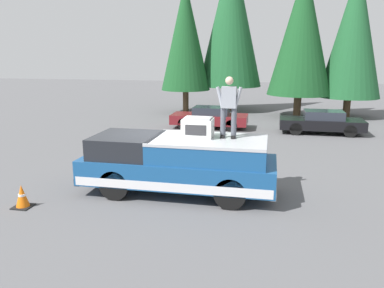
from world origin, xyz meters
TOP-DOWN VIEW (x-y plane):
  - ground_plane at (0.00, 0.00)m, footprint 90.00×90.00m
  - pickup_truck at (-0.47, -0.55)m, footprint 2.01×5.54m
  - compressor_unit at (-0.34, -1.09)m, footprint 0.65×0.84m
  - person_on_truck_bed at (-0.25, -1.93)m, footprint 0.29×0.72m
  - parked_car_black at (9.21, -5.63)m, footprint 1.64×4.10m
  - parked_car_maroon at (9.45, 0.15)m, footprint 1.64×4.10m
  - traffic_cone at (-2.37, 3.21)m, footprint 0.47×0.47m
  - conifer_far_left at (14.91, -7.83)m, footprint 3.73×3.73m
  - conifer_left at (14.41, -4.74)m, footprint 3.95×3.95m
  - conifer_center_left at (16.22, -0.15)m, footprint 4.35×4.35m
  - conifer_center_right at (14.54, 2.65)m, footprint 3.27×3.27m

SIDE VIEW (x-z plane):
  - ground_plane at x=0.00m, z-range 0.00..0.00m
  - traffic_cone at x=-2.37m, z-range -0.02..0.60m
  - parked_car_black at x=9.21m, z-range 0.00..1.16m
  - parked_car_maroon at x=9.45m, z-range 0.00..1.16m
  - pickup_truck at x=-0.47m, z-range 0.05..1.70m
  - compressor_unit at x=-0.34m, z-range 1.65..2.21m
  - person_on_truck_bed at x=-0.25m, z-range 1.71..3.40m
  - conifer_center_right at x=14.54m, z-range 0.77..9.43m
  - conifer_far_left at x=14.91m, z-range 0.62..9.87m
  - conifer_left at x=14.41m, z-range 0.70..9.92m
  - conifer_center_left at x=16.22m, z-range 0.86..11.87m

